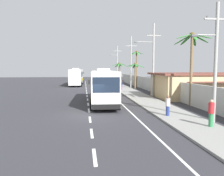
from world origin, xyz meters
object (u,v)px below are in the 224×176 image
object	(u,v)px
coach_bus_foreground	(104,85)
palm_second	(192,51)
utility_pole_mid	(153,58)
palm_nearest	(137,61)
motorcycle_beside_bus	(116,90)
pedestrian_midwalk	(211,113)
palm_fourth	(135,69)
coach_bus_far_lane	(76,76)
pedestrian_far_walk	(121,85)
utility_pole_nearest	(215,60)
pedestrian_near_kerb	(168,105)
roadside_building	(213,85)
utility_pole_far	(131,61)
utility_pole_distant	(117,63)

from	to	relation	value
coach_bus_foreground	palm_second	size ratio (longest dim) A/B	1.47
utility_pole_mid	palm_nearest	distance (m)	16.16
utility_pole_mid	palm_nearest	world-z (taller)	utility_pole_mid
motorcycle_beside_bus	pedestrian_midwalk	xyz separation A→B (m)	(3.26, -19.40, 0.40)
coach_bus_foreground	palm_fourth	distance (m)	18.25
coach_bus_far_lane	palm_nearest	xyz separation A→B (m)	(12.44, -5.28, 3.30)
pedestrian_far_walk	palm_nearest	xyz separation A→B (m)	(4.35, 7.15, 4.33)
pedestrian_far_walk	utility_pole_nearest	bearing A→B (deg)	-168.18
pedestrian_near_kerb	coach_bus_far_lane	bearing A→B (deg)	-61.15
utility_pole_mid	roadside_building	xyz separation A→B (m)	(7.72, -1.69, -3.54)
utility_pole_mid	roadside_building	distance (m)	8.66
motorcycle_beside_bus	roadside_building	size ratio (longest dim) A/B	0.12
palm_nearest	utility_pole_nearest	bearing A→B (deg)	-93.22
pedestrian_midwalk	coach_bus_foreground	bearing A→B (deg)	-116.75
pedestrian_midwalk	utility_pole_nearest	size ratio (longest dim) A/B	0.21
pedestrian_far_walk	motorcycle_beside_bus	bearing A→B (deg)	168.56
palm_nearest	pedestrian_midwalk	bearing A→B (deg)	-95.00
utility_pole_far	palm_second	world-z (taller)	utility_pole_far
coach_bus_far_lane	pedestrian_far_walk	xyz separation A→B (m)	(8.08, -12.43, -1.04)
coach_bus_far_lane	coach_bus_foreground	bearing A→B (deg)	-81.95
utility_pole_distant	palm_second	world-z (taller)	utility_pole_distant
pedestrian_far_walk	utility_pole_far	distance (m)	7.61
utility_pole_nearest	roadside_building	bearing A→B (deg)	58.71
pedestrian_near_kerb	utility_pole_far	size ratio (longest dim) A/B	0.15
utility_pole_far	palm_fourth	xyz separation A→B (m)	(0.19, -3.09, -1.60)
utility_pole_distant	palm_second	xyz separation A→B (m)	(2.24, -36.47, 0.44)
utility_pole_far	utility_pole_distant	xyz separation A→B (m)	(-0.59, 14.54, -0.13)
coach_bus_far_lane	utility_pole_distant	world-z (taller)	utility_pole_distant
roadside_building	palm_fourth	bearing A→B (deg)	119.40
utility_pole_nearest	palm_nearest	world-z (taller)	utility_pole_nearest
motorcycle_beside_bus	roadside_building	bearing A→B (deg)	-22.12
utility_pole_nearest	palm_fourth	bearing A→B (deg)	89.12
pedestrian_midwalk	coach_bus_far_lane	bearing A→B (deg)	-130.47
utility_pole_distant	palm_fourth	world-z (taller)	utility_pole_distant
utility_pole_distant	palm_second	size ratio (longest dim) A/B	1.29
coach_bus_far_lane	palm_nearest	distance (m)	13.91
pedestrian_far_walk	palm_nearest	bearing A→B (deg)	-25.92
palm_fourth	roadside_building	world-z (taller)	palm_fourth
utility_pole_distant	coach_bus_far_lane	bearing A→B (deg)	-143.19
coach_bus_foreground	palm_second	distance (m)	9.77
coach_bus_foreground	palm_second	world-z (taller)	palm_second
palm_second	roadside_building	bearing A→B (deg)	43.74
pedestrian_midwalk	pedestrian_far_walk	world-z (taller)	pedestrian_midwalk
pedestrian_midwalk	utility_pole_far	xyz separation A→B (m)	(1.30, 30.70, 4.20)
utility_pole_far	palm_second	distance (m)	21.99
pedestrian_midwalk	roadside_building	distance (m)	16.99
pedestrian_midwalk	palm_second	bearing A→B (deg)	-163.47
utility_pole_distant	roadside_building	world-z (taller)	utility_pole_distant
pedestrian_far_walk	palm_fourth	world-z (taller)	palm_fourth
coach_bus_far_lane	utility_pole_distant	distance (m)	13.27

